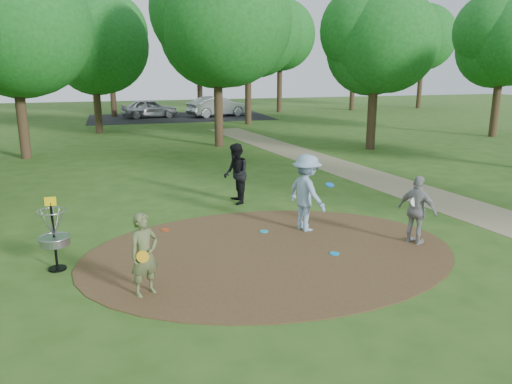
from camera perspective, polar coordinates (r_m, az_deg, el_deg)
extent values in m
plane|color=#2D5119|center=(11.24, 1.71, -6.91)|extent=(100.00, 100.00, 0.00)
cylinder|color=#47301C|center=(11.24, 1.71, -6.86)|extent=(8.40, 8.40, 0.02)
cube|color=#8C7A5B|center=(15.94, 22.21, -1.51)|extent=(7.55, 39.89, 0.01)
cube|color=black|center=(40.51, -8.68, 8.46)|extent=(14.00, 8.00, 0.01)
imported|color=#59653A|center=(9.21, -12.65, -7.00)|extent=(0.68, 0.60, 1.55)
cylinder|color=yellow|center=(9.01, -12.82, -7.22)|extent=(0.22, 0.09, 0.22)
imported|color=#82A5C2|center=(12.48, 5.79, -0.11)|extent=(1.09, 1.42, 1.94)
cylinder|color=blue|center=(12.71, 8.43, 0.82)|extent=(0.24, 0.24, 0.08)
imported|color=black|center=(14.90, -2.31, 2.09)|extent=(0.72, 0.91, 1.82)
cylinder|color=#0D83DD|center=(14.96, -1.49, 1.76)|extent=(0.23, 0.11, 0.22)
imported|color=#939496|center=(12.10, 17.95, -2.01)|extent=(0.80, 1.02, 1.62)
cylinder|color=white|center=(11.95, 17.70, -1.07)|extent=(0.22, 0.06, 0.22)
cylinder|color=#19A6CB|center=(12.51, 0.90, -4.52)|extent=(0.22, 0.22, 0.02)
cylinder|color=#0D97DF|center=(11.23, 8.96, -6.96)|extent=(0.22, 0.22, 0.02)
cylinder|color=#BC3912|center=(12.83, -10.34, -4.26)|extent=(0.22, 0.22, 0.02)
imported|color=#95969C|center=(40.42, -12.07, 9.33)|extent=(4.44, 2.15, 1.46)
imported|color=#A0A0A7|center=(40.65, -4.39, 9.73)|extent=(5.14, 3.04, 1.60)
cylinder|color=black|center=(10.89, -22.06, -4.93)|extent=(0.05, 0.05, 1.35)
cylinder|color=black|center=(11.11, -21.74, -8.13)|extent=(0.36, 0.36, 0.04)
cylinder|color=gray|center=(10.91, -22.03, -5.21)|extent=(0.60, 0.60, 0.16)
torus|color=gray|center=(10.88, -22.07, -4.81)|extent=(0.63, 0.63, 0.03)
torus|color=gray|center=(10.73, -22.34, -2.03)|extent=(0.58, 0.58, 0.02)
cube|color=yellow|center=(10.67, -22.45, -1.00)|extent=(0.22, 0.02, 0.18)
cylinder|color=#332316|center=(24.36, -25.19, 7.91)|extent=(0.44, 0.44, 3.80)
sphere|color=#165219|center=(24.30, -26.10, 16.10)|extent=(5.81, 5.81, 5.81)
cylinder|color=#332316|center=(25.58, -4.32, 9.89)|extent=(0.44, 0.44, 4.18)
sphere|color=#165219|center=(25.57, -4.49, 18.50)|extent=(6.36, 6.36, 6.36)
cylinder|color=#332316|center=(25.24, 13.12, 8.85)|extent=(0.44, 0.44, 3.61)
sphere|color=#165219|center=(25.15, 13.54, 15.97)|extent=(4.82, 4.82, 4.82)
cylinder|color=#332316|center=(32.06, -17.67, 9.49)|extent=(0.44, 0.44, 3.42)
sphere|color=#165219|center=(31.99, -18.13, 15.32)|extent=(5.66, 5.66, 5.66)
cylinder|color=#332316|center=(35.24, -0.90, 11.31)|extent=(0.44, 0.44, 4.37)
sphere|color=#165219|center=(35.25, -0.93, 17.66)|extent=(6.26, 6.26, 6.26)
cylinder|color=#332316|center=(32.08, 25.73, 9.10)|extent=(0.44, 0.44, 3.80)
sphere|color=#165219|center=(32.02, 26.39, 14.89)|extent=(4.95, 4.95, 4.95)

